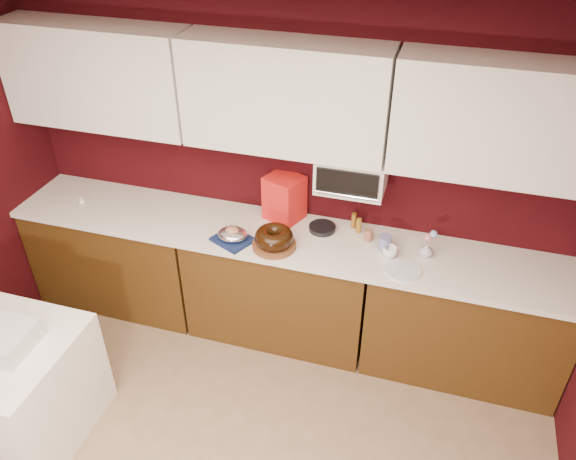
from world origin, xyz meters
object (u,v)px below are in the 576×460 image
(coffee_mug, at_px, (390,251))
(flower_vase, at_px, (426,249))
(bundt_cake, at_px, (274,237))
(foil_ham_nest, at_px, (232,234))
(toaster_oven, at_px, (352,172))
(pandoro_box, at_px, (284,198))
(dining_table, at_px, (2,385))
(blue_jar, at_px, (385,243))

(coffee_mug, height_order, flower_vase, flower_vase)
(bundt_cake, xyz_separation_m, foil_ham_nest, (-0.29, -0.01, -0.03))
(bundt_cake, height_order, foil_ham_nest, bundt_cake)
(toaster_oven, xyz_separation_m, pandoro_box, (-0.48, 0.05, -0.31))
(toaster_oven, height_order, flower_vase, toaster_oven)
(dining_table, height_order, foil_ham_nest, foil_ham_nest)
(pandoro_box, bearing_deg, blue_jar, 7.88)
(dining_table, relative_size, coffee_mug, 10.92)
(bundt_cake, height_order, pandoro_box, pandoro_box)
(coffee_mug, bearing_deg, foil_ham_nest, -173.08)
(dining_table, xyz_separation_m, foil_ham_nest, (1.11, 1.17, 0.58))
(foil_ham_nest, bearing_deg, coffee_mug, 6.92)
(dining_table, bearing_deg, foil_ham_nest, 46.48)
(blue_jar, bearing_deg, pandoro_box, 166.26)
(foil_ham_nest, distance_m, pandoro_box, 0.47)
(toaster_oven, relative_size, pandoro_box, 1.35)
(bundt_cake, relative_size, flower_vase, 2.34)
(toaster_oven, bearing_deg, dining_table, -140.87)
(bundt_cake, bearing_deg, coffee_mug, 8.60)
(toaster_oven, bearing_deg, blue_jar, -25.38)
(dining_table, xyz_separation_m, bundt_cake, (1.41, 1.19, 0.61))
(foil_ham_nest, height_order, coffee_mug, foil_ham_nest)
(dining_table, distance_m, bundt_cake, 1.94)
(coffee_mug, bearing_deg, bundt_cake, -171.40)
(blue_jar, bearing_deg, toaster_oven, 154.62)
(dining_table, height_order, bundt_cake, bundt_cake)
(toaster_oven, bearing_deg, flower_vase, -13.29)
(coffee_mug, bearing_deg, blue_jar, 122.56)
(dining_table, relative_size, bundt_cake, 3.83)
(pandoro_box, bearing_deg, flower_vase, 11.54)
(foil_ham_nest, bearing_deg, flower_vase, 8.91)
(toaster_oven, relative_size, dining_table, 0.45)
(foil_ham_nest, xyz_separation_m, flower_vase, (1.29, 0.20, 0.00))
(blue_jar, relative_size, flower_vase, 0.95)
(pandoro_box, distance_m, flower_vase, 1.05)
(toaster_oven, bearing_deg, pandoro_box, 173.66)
(dining_table, relative_size, pandoro_box, 3.00)
(foil_ham_nest, height_order, pandoro_box, pandoro_box)
(foil_ham_nest, bearing_deg, pandoro_box, 56.40)
(foil_ham_nest, relative_size, coffee_mug, 2.25)
(foil_ham_nest, bearing_deg, dining_table, -133.52)
(dining_table, xyz_separation_m, coffee_mug, (2.17, 1.30, 0.57))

